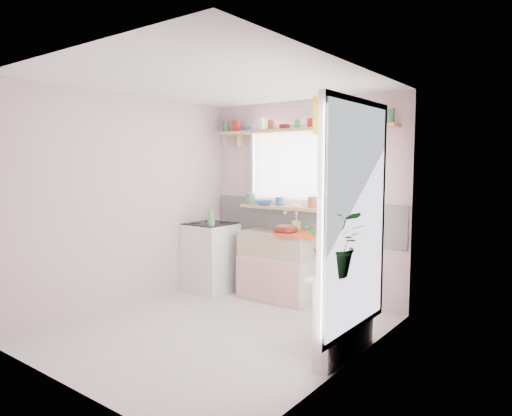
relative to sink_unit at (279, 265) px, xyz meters
The scene contains 19 objects.
room 1.31m from the sink_unit, 28.17° to the right, with size 3.20×3.20×3.20m.
sink_unit is the anchor object (origin of this frame).
cooker 0.98m from the sink_unit, 165.62° to the right, with size 0.58×0.58×0.93m.
radiator_ledge 1.82m from the sink_unit, 37.05° to the right, with size 0.22×0.95×0.78m.
windowsill 0.73m from the sink_unit, 90.00° to the left, with size 1.40×0.22×0.04m, color tan.
pine_shelf 1.70m from the sink_unit, 49.64° to the left, with size 2.52×0.24×0.04m, color tan.
shelf_crockery 1.78m from the sink_unit, 53.18° to the left, with size 2.47×0.11×0.12m.
sill_crockery 0.81m from the sink_unit, 104.89° to the left, with size 1.35×0.11×0.12m.
dish_tray 0.58m from the sink_unit, 21.29° to the right, with size 0.45×0.34×0.05m, color #E04313.
colander 0.57m from the sink_unit, 41.45° to the right, with size 0.31×0.31×0.14m, color #520F0E.
jade_plant 2.09m from the sink_unit, 42.13° to the right, with size 0.50×0.44×0.56m, color #2A6B2C.
fruit_bowl 1.76m from the sink_unit, 37.65° to the right, with size 0.32×0.32×0.08m, color silver.
herb_pot 1.98m from the sink_unit, 45.19° to the right, with size 0.11×0.08×0.22m, color #366D2B.
soap_bottle_sink 0.57m from the sink_unit, 59.33° to the left, with size 0.09×0.09×0.19m, color #D7ED69.
sill_cup 0.83m from the sink_unit, 121.39° to the left, with size 0.14×0.14×0.11m, color beige.
sill_bowl 0.84m from the sink_unit, 159.07° to the left, with size 0.22×0.22×0.07m, color #3452A9.
shelf_vase 1.98m from the sink_unit, 15.89° to the left, with size 0.15×0.15×0.15m, color #985B2F.
cooker_bottle 1.06m from the sink_unit, 147.59° to the right, with size 0.10×0.10×0.26m, color #468D55.
fruit 1.78m from the sink_unit, 37.36° to the right, with size 0.20×0.14×0.10m.
Camera 1 is at (3.04, -3.40, 1.70)m, focal length 32.00 mm.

